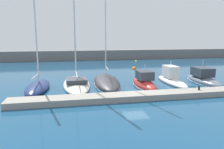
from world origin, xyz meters
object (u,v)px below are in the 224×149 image
(motorboat_white_fifth, at_px, (171,79))
(motorboat_slate_sixth, at_px, (203,79))
(sailboat_navy_nearest, at_px, (38,86))
(mooring_buoy_orange, at_px, (134,69))
(dock_bollard, at_px, (199,88))
(motorboat_red_fourth, at_px, (144,83))
(sailboat_charcoal_third, at_px, (106,81))
(mooring_buoy_yellow, at_px, (136,61))
(sailboat_ivory_second, at_px, (76,83))

(motorboat_white_fifth, xyz_separation_m, motorboat_slate_sixth, (4.25, -0.52, -0.02))
(sailboat_navy_nearest, height_order, mooring_buoy_orange, sailboat_navy_nearest)
(mooring_buoy_orange, relative_size, dock_bollard, 2.04)
(motorboat_red_fourth, height_order, motorboat_slate_sixth, motorboat_slate_sixth)
(sailboat_navy_nearest, distance_m, dock_bollard, 17.47)
(dock_bollard, bearing_deg, sailboat_charcoal_third, 138.39)
(sailboat_navy_nearest, distance_m, motorboat_red_fourth, 12.42)
(motorboat_red_fourth, height_order, dock_bollard, motorboat_red_fourth)
(sailboat_navy_nearest, height_order, motorboat_white_fifth, sailboat_navy_nearest)
(motorboat_red_fourth, distance_m, mooring_buoy_yellow, 27.41)
(motorboat_red_fourth, bearing_deg, sailboat_charcoal_third, 61.03)
(sailboat_ivory_second, height_order, mooring_buoy_orange, sailboat_ivory_second)
(mooring_buoy_yellow, height_order, mooring_buoy_orange, mooring_buoy_orange)
(motorboat_slate_sixth, bearing_deg, motorboat_white_fifth, 85.80)
(sailboat_navy_nearest, distance_m, mooring_buoy_yellow, 32.49)
(sailboat_charcoal_third, distance_m, motorboat_white_fifth, 8.50)
(mooring_buoy_orange, distance_m, dock_bollard, 18.93)
(sailboat_ivory_second, relative_size, mooring_buoy_orange, 21.04)
(motorboat_red_fourth, bearing_deg, motorboat_slate_sixth, -84.78)
(sailboat_navy_nearest, xyz_separation_m, dock_bollard, (16.52, -5.68, 0.34))
(sailboat_charcoal_third, bearing_deg, mooring_buoy_yellow, -21.66)
(sailboat_charcoal_third, bearing_deg, motorboat_red_fourth, -115.38)
(mooring_buoy_yellow, xyz_separation_m, dock_bollard, (-3.41, -31.34, 0.77))
(sailboat_ivory_second, height_order, sailboat_charcoal_third, sailboat_ivory_second)
(mooring_buoy_yellow, bearing_deg, sailboat_navy_nearest, -127.83)
(sailboat_charcoal_third, height_order, motorboat_red_fourth, sailboat_charcoal_third)
(dock_bollard, bearing_deg, mooring_buoy_yellow, 83.80)
(motorboat_red_fourth, distance_m, motorboat_slate_sixth, 8.46)
(sailboat_ivory_second, bearing_deg, motorboat_red_fourth, -105.38)
(sailboat_ivory_second, bearing_deg, mooring_buoy_orange, -43.36)
(motorboat_slate_sixth, bearing_deg, mooring_buoy_orange, 24.72)
(motorboat_white_fifth, bearing_deg, motorboat_red_fourth, 107.57)
(motorboat_red_fourth, xyz_separation_m, dock_bollard, (4.12, -4.98, 0.32))
(mooring_buoy_yellow, bearing_deg, dock_bollard, -96.20)
(motorboat_white_fifth, height_order, motorboat_slate_sixth, motorboat_slate_sixth)
(motorboat_white_fifth, height_order, dock_bollard, motorboat_white_fifth)
(sailboat_navy_nearest, relative_size, motorboat_white_fifth, 1.86)
(sailboat_ivory_second, distance_m, motorboat_white_fifth, 12.26)
(motorboat_red_fourth, height_order, mooring_buoy_orange, motorboat_red_fourth)
(motorboat_red_fourth, bearing_deg, motorboat_white_fifth, -73.66)
(motorboat_white_fifth, xyz_separation_m, dock_bollard, (-0.07, -6.14, 0.25))
(motorboat_red_fourth, bearing_deg, sailboat_navy_nearest, 87.64)
(motorboat_white_fifth, relative_size, motorboat_slate_sixth, 1.04)
(sailboat_navy_nearest, relative_size, dock_bollard, 32.61)
(sailboat_charcoal_third, height_order, mooring_buoy_orange, sailboat_charcoal_third)
(dock_bollard, bearing_deg, motorboat_red_fourth, 129.57)
(sailboat_navy_nearest, bearing_deg, mooring_buoy_yellow, -33.78)
(sailboat_ivory_second, relative_size, dock_bollard, 42.89)
(motorboat_white_fifth, xyz_separation_m, mooring_buoy_yellow, (3.33, 25.19, -0.52))
(sailboat_ivory_second, xyz_separation_m, sailboat_charcoal_third, (3.81, 0.17, -0.01))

